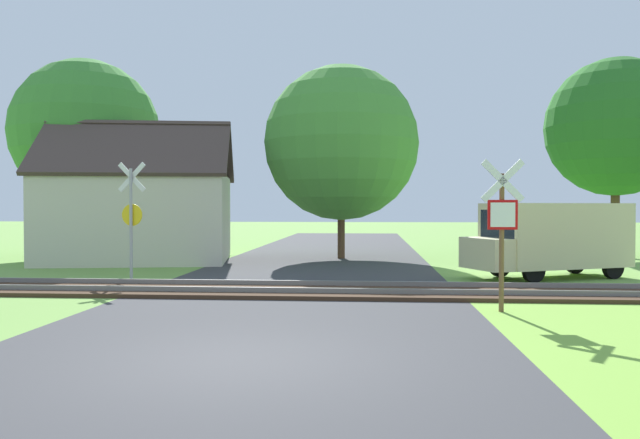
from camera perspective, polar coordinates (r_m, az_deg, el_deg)
ground_plane at (r=8.82m, az=-7.52°, el=-12.82°), size 160.00×160.00×0.00m
road_asphalt at (r=10.74m, az=-5.26°, el=-10.27°), size 8.04×80.00×0.01m
rail_track at (r=15.56m, az=-2.14°, el=-6.50°), size 60.00×2.60×0.22m
stop_sign_near at (r=13.10m, az=16.31°, el=-0.41°), size 0.88×0.15×3.09m
crossing_sign_far at (r=18.92m, az=-16.86°, el=0.59°), size 0.87×0.18×3.44m
house at (r=25.55m, az=-16.14°, el=0.49°), size 8.02×7.05×5.53m
tree_left at (r=29.21m, az=-20.64°, el=7.46°), size 6.30×6.30×8.53m
tree_center at (r=25.92m, az=1.96°, el=6.99°), size 6.38×6.38×7.96m
tree_far at (r=29.82m, az=25.43°, el=7.62°), size 5.90×5.90×8.50m
mail_truck at (r=19.88m, az=20.38°, el=-1.49°), size 5.23×3.70×2.24m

